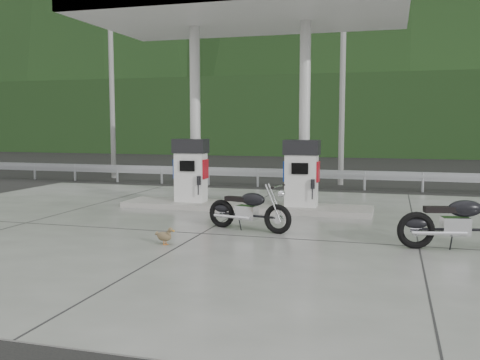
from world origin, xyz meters
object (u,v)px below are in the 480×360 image
(gas_pump_left, at_px, (191,170))
(motorcycle_right, at_px, (459,223))
(gas_pump_right, at_px, (301,173))
(duck, at_px, (164,237))
(motorcycle_left, at_px, (249,210))

(gas_pump_left, xyz_separation_m, motorcycle_right, (6.80, -3.50, -0.54))
(gas_pump_right, distance_m, duck, 5.16)
(gas_pump_right, xyz_separation_m, motorcycle_left, (-0.70, -2.87, -0.59))
(gas_pump_right, height_order, motorcycle_right, gas_pump_right)
(motorcycle_left, height_order, motorcycle_right, motorcycle_right)
(gas_pump_right, bearing_deg, gas_pump_left, 180.00)
(gas_pump_left, distance_m, duck, 4.94)
(motorcycle_right, bearing_deg, motorcycle_left, 159.19)
(gas_pump_left, xyz_separation_m, motorcycle_left, (2.50, -2.87, -0.59))
(gas_pump_left, height_order, duck, gas_pump_left)
(gas_pump_left, bearing_deg, duck, -75.06)
(motorcycle_left, xyz_separation_m, motorcycle_right, (4.30, -0.64, 0.05))
(motorcycle_left, relative_size, duck, 4.53)
(motorcycle_right, bearing_deg, duck, 179.68)
(gas_pump_left, height_order, motorcycle_left, gas_pump_left)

